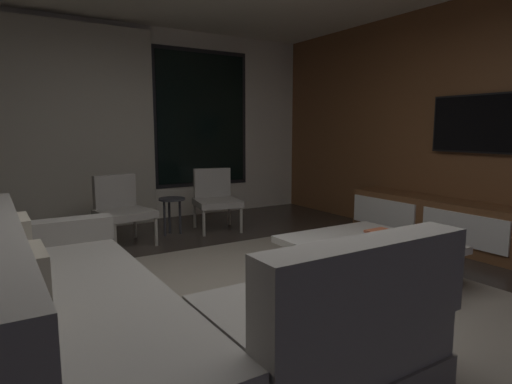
{
  "coord_description": "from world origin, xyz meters",
  "views": [
    {
      "loc": [
        -1.49,
        -2.4,
        1.29
      ],
      "look_at": [
        0.74,
        1.15,
        0.68
      ],
      "focal_mm": 30.32,
      "sensor_mm": 36.0,
      "label": 1
    }
  ],
  "objects": [
    {
      "name": "back_wall_with_window",
      "position": [
        -0.06,
        3.62,
        1.34
      ],
      "size": [
        6.6,
        0.3,
        2.7
      ],
      "color": "silver",
      "rests_on": "floor"
    },
    {
      "name": "sectional_couch",
      "position": [
        -0.87,
        -0.22,
        0.29
      ],
      "size": [
        1.98,
        2.5,
        0.82
      ],
      "color": "gray",
      "rests_on": "floor"
    },
    {
      "name": "media_console",
      "position": [
        2.77,
        0.05,
        0.25
      ],
      "size": [
        0.46,
        3.1,
        0.52
      ],
      "color": "brown",
      "rests_on": "floor"
    },
    {
      "name": "area_rug",
      "position": [
        0.35,
        -0.1,
        0.01
      ],
      "size": [
        3.2,
        3.8,
        0.01
      ],
      "primitive_type": "cube",
      "color": "gray",
      "rests_on": "floor"
    },
    {
      "name": "accent_chair_by_curtain",
      "position": [
        -0.24,
        2.46,
        0.43
      ],
      "size": [
        0.63,
        0.65,
        0.78
      ],
      "color": "#B2ADA0",
      "rests_on": "floor"
    },
    {
      "name": "media_wall",
      "position": [
        3.06,
        0.0,
        1.35
      ],
      "size": [
        0.12,
        7.8,
        2.7
      ],
      "color": "brown",
      "rests_on": "floor"
    },
    {
      "name": "side_stool",
      "position": [
        0.4,
        2.56,
        0.37
      ],
      "size": [
        0.32,
        0.32,
        0.46
      ],
      "color": "#333338",
      "rests_on": "floor"
    },
    {
      "name": "floor",
      "position": [
        0.0,
        0.0,
        0.0
      ],
      "size": [
        9.2,
        9.2,
        0.0
      ],
      "primitive_type": "plane",
      "color": "#332B26"
    },
    {
      "name": "coffee_table",
      "position": [
        1.18,
        0.09,
        0.19
      ],
      "size": [
        1.16,
        1.16,
        0.36
      ],
      "color": "#3B1E0F",
      "rests_on": "floor"
    },
    {
      "name": "book_stack_on_coffee_table",
      "position": [
        1.3,
        0.05,
        0.4
      ],
      "size": [
        0.28,
        0.2,
        0.08
      ],
      "color": "#37ADC2",
      "rests_on": "coffee_table"
    },
    {
      "name": "mounted_tv",
      "position": [
        2.95,
        0.25,
        1.35
      ],
      "size": [
        0.05,
        1.07,
        0.62
      ],
      "color": "black"
    },
    {
      "name": "accent_chair_near_window",
      "position": [
        1.0,
        2.57,
        0.43
      ],
      "size": [
        0.64,
        0.66,
        0.78
      ],
      "color": "#B2ADA0",
      "rests_on": "floor"
    }
  ]
}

